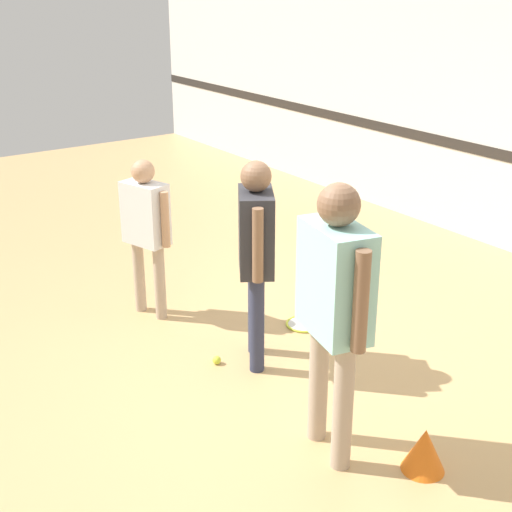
# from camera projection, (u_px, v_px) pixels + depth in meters

# --- Properties ---
(ground_plane) EXTENTS (16.00, 16.00, 0.00)m
(ground_plane) POSITION_uv_depth(u_px,v_px,m) (278.00, 369.00, 5.47)
(ground_plane) COLOR tan
(person_instructor) EXTENTS (0.53, 0.45, 1.60)m
(person_instructor) POSITION_uv_depth(u_px,v_px,m) (256.00, 242.00, 5.23)
(person_instructor) COLOR #2D334C
(person_instructor) RESTS_ON ground_plane
(person_student_left) EXTENTS (0.51, 0.32, 1.40)m
(person_student_left) POSITION_uv_depth(u_px,v_px,m) (146.00, 221.00, 6.03)
(person_student_left) COLOR tan
(person_student_left) RESTS_ON ground_plane
(person_student_right) EXTENTS (0.66, 0.37, 1.76)m
(person_student_right) POSITION_uv_depth(u_px,v_px,m) (335.00, 295.00, 4.14)
(person_student_right) COLOR tan
(person_student_right) RESTS_ON ground_plane
(racket_spare_on_floor) EXTENTS (0.54, 0.44, 0.03)m
(racket_spare_on_floor) POSITION_uv_depth(u_px,v_px,m) (306.00, 324.00, 6.14)
(racket_spare_on_floor) COLOR #C6D838
(racket_spare_on_floor) RESTS_ON ground_plane
(racket_second_spare) EXTENTS (0.46, 0.53, 0.03)m
(racket_second_spare) POSITION_uv_depth(u_px,v_px,m) (354.00, 321.00, 6.19)
(racket_second_spare) COLOR blue
(racket_second_spare) RESTS_ON ground_plane
(tennis_ball_near_instructor) EXTENTS (0.07, 0.07, 0.07)m
(tennis_ball_near_instructor) POSITION_uv_depth(u_px,v_px,m) (217.00, 360.00, 5.53)
(tennis_ball_near_instructor) COLOR #CCE038
(tennis_ball_near_instructor) RESTS_ON ground_plane
(tennis_ball_by_spare_racket) EXTENTS (0.07, 0.07, 0.07)m
(tennis_ball_by_spare_racket) POSITION_uv_depth(u_px,v_px,m) (298.00, 311.00, 6.33)
(tennis_ball_by_spare_racket) COLOR #CCE038
(tennis_ball_by_spare_racket) RESTS_ON ground_plane
(training_cone) EXTENTS (0.27, 0.27, 0.29)m
(training_cone) POSITION_uv_depth(u_px,v_px,m) (424.00, 450.00, 4.31)
(training_cone) COLOR orange
(training_cone) RESTS_ON ground_plane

